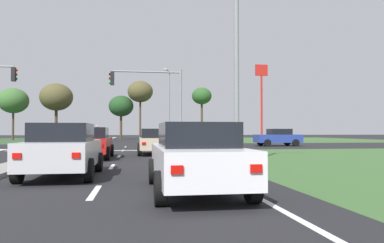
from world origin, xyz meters
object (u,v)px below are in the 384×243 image
Objects in this scene: street_lamp_third at (169,102)px; treeline_fifth at (121,106)px; treeline_third at (56,97)px; treeline_fourth at (140,92)px; treeline_second at (13,101)px; street_lamp_near at (241,41)px; fastfood_pole_sign at (261,85)px; treeline_sixth at (202,97)px; pedestrian_at_median at (97,132)px; car_red_second at (90,143)px; car_silver_near at (63,150)px; car_black_fifth at (82,136)px; car_white_sixth at (196,157)px; car_blue_third at (278,137)px; traffic_signal_near_right at (155,94)px; car_beige_fourth at (155,141)px.

treeline_fifth is at bearing 108.76° from street_lamp_third.
treeline_third is 13.21m from treeline_fourth.
treeline_third reaches higher than treeline_second.
street_lamp_near is at bearing -85.81° from treeline_fourth.
fastfood_pole_sign reaches higher than treeline_fourth.
treeline_sixth is at bearing 66.90° from street_lamp_third.
pedestrian_at_median is 0.24× the size of treeline_second.
pedestrian_at_median is at bearing 94.96° from car_red_second.
car_black_fifth is (-4.45, 36.03, 0.01)m from car_silver_near.
street_lamp_third is 1.09× the size of treeline_second.
treeline_fifth is (-3.76, 54.33, 4.70)m from car_white_sixth.
car_blue_third is 0.92× the size of car_white_sixth.
treeline_fourth reaches higher than car_black_fifth.
car_white_sixth is 0.77× the size of traffic_signal_near_right.
street_lamp_third is 1.18× the size of treeline_fifth.
car_silver_near is at bearing -89.12° from car_red_second.
treeline_fourth is (7.24, 13.79, 6.99)m from car_black_fifth.
car_black_fifth is (-4.33, 28.51, 0.02)m from car_red_second.
traffic_signal_near_right is 0.61× the size of treeline_fourth.
treeline_fifth reaches higher than car_blue_third.
street_lamp_third is (10.39, -3.50, 4.04)m from car_black_fifth.
fastfood_pole_sign is 1.39× the size of treeline_second.
street_lamp_third is at bearing -152.04° from fastfood_pole_sign.
car_blue_third is 15.26m from street_lamp_third.
treeline_second is at bearing 121.08° from traffic_signal_near_right.
car_red_second is 0.54× the size of treeline_sixth.
treeline_third reaches higher than treeline_fifth.
street_lamp_near is 0.91× the size of treeline_fourth.
car_blue_third is at bearing 64.55° from car_white_sixth.
treeline_sixth is at bearing -143.87° from car_black_fifth.
fastfood_pole_sign is at bearing 63.39° from car_silver_near.
car_blue_third is at bearing 25.61° from traffic_signal_near_right.
car_beige_fourth is 0.95× the size of car_white_sixth.
car_red_second is at bearing 98.64° from car_black_fifth.
street_lamp_third reaches higher than treeline_second.
treeline_third is at bearing 109.47° from street_lamp_near.
treeline_third reaches higher than car_black_fifth.
street_lamp_near is 0.79× the size of fastfood_pole_sign.
street_lamp_third is (2.52, 35.83, 4.07)m from car_white_sixth.
car_blue_third is at bearing -67.21° from treeline_fourth.
treeline_second is (-14.08, 16.15, 4.65)m from pedestrian_at_median.
treeline_fifth is (15.98, 2.82, -0.48)m from treeline_second.
treeline_fifth is (-3.12, 1.21, -2.32)m from treeline_fourth.
traffic_signal_near_right is 0.81× the size of treeline_fifth.
car_red_second is at bearing 90.88° from car_silver_near.
car_beige_fourth is 0.48× the size of treeline_third.
street_lamp_near reaches higher than street_lamp_third.
treeline_fourth is at bearing 4.08° from pedestrian_at_median.
car_white_sixth is (3.54, -10.82, -0.01)m from car_red_second.
traffic_signal_near_right is (7.91, -20.64, 3.26)m from car_black_fifth.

